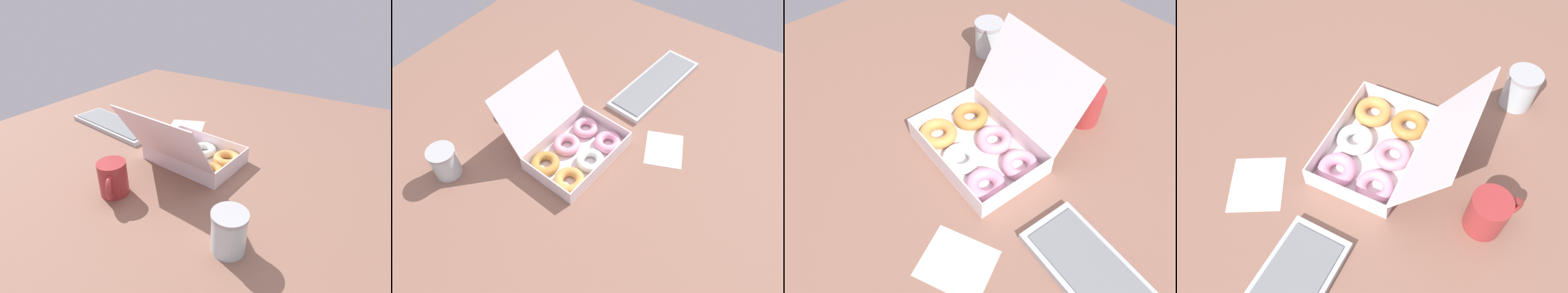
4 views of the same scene
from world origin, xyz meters
The scene contains 6 objects.
ground_plane centered at (0.00, 0.00, -1.00)cm, with size 180.00×180.00×2.00cm, color #8D6250.
donut_box centered at (-3.16, 3.85, 3.26)cm, with size 34.39×34.92×23.65cm.
keyboard centered at (41.54, -2.49, 1.06)cm, with size 43.05×18.46×2.20cm.
coffee_mug centered at (6.67, 31.31, 5.37)cm, with size 9.74×11.21×10.47cm.
glass_jar centered at (-31.46, 32.22, 5.40)cm, with size 8.70×8.70×10.71cm.
paper_napkin centered at (15.59, -20.03, 0.07)cm, with size 14.35×12.20×0.15cm, color white.
Camera 2 is at (-64.13, -43.84, 99.88)cm, focal length 35.00 mm.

